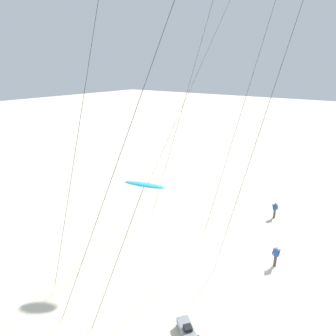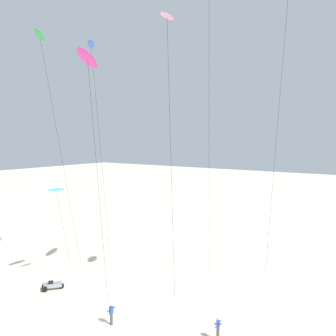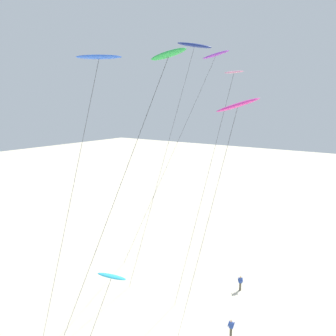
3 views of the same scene
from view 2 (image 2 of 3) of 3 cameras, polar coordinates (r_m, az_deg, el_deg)
The scene contains 9 objects.
ground_plane at distance 35.81m, azimuth -6.28°, elevation -19.38°, with size 260.00×260.00×0.00m, color beige.
kite_magenta at distance 31.33m, azimuth -11.35°, elevation 14.83°, with size 3.29×5.68×20.93m.
kite_cyan at distance 40.97m, azimuth -15.55°, elevation -3.09°, with size 2.01×4.17×9.47m.
kite_blue at distance 41.71m, azimuth -10.83°, elevation 16.42°, with size 4.16×6.60×23.69m.
kite_green at distance 38.05m, azimuth -17.66°, elevation 16.90°, with size 5.19×9.12×23.74m.
kite_pink at distance 30.68m, azimuth -0.08°, elevation 18.77°, with size 2.80×5.56×23.29m.
kite_flyer_nearest at distance 30.84m, azimuth 7.12°, elevation -21.71°, with size 0.71×0.72×1.67m.
kite_flyer_middle at distance 33.10m, azimuth -8.06°, elevation -19.79°, with size 0.56×0.58×1.67m.
beach_buggy at distance 40.97m, azimuth -16.18°, elevation -15.71°, with size 1.81×1.98×0.82m.
Camera 2 is at (21.79, -24.38, 14.59)m, focal length 42.85 mm.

